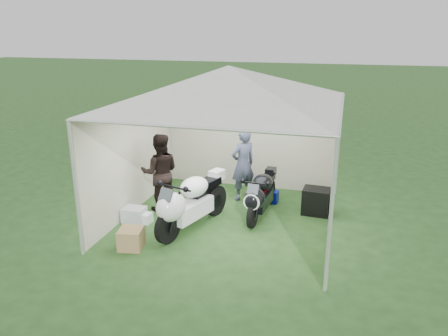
% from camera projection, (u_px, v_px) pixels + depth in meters
% --- Properties ---
extents(ground, '(80.00, 80.00, 0.00)m').
position_uv_depth(ground, '(228.00, 219.00, 8.69)').
color(ground, '#204019').
rests_on(ground, ground).
extents(canopy_tent, '(5.66, 5.66, 3.00)m').
position_uv_depth(canopy_tent, '(229.00, 89.00, 7.93)').
color(canopy_tent, silver).
rests_on(canopy_tent, ground).
extents(motorcycle_white, '(0.91, 2.03, 1.03)m').
position_uv_depth(motorcycle_white, '(189.00, 202.00, 8.08)').
color(motorcycle_white, black).
rests_on(motorcycle_white, ground).
extents(motorcycle_black, '(0.49, 1.77, 0.87)m').
position_uv_depth(motorcycle_black, '(260.00, 194.00, 8.68)').
color(motorcycle_black, black).
rests_on(motorcycle_black, ground).
extents(paddock_stand, '(0.37, 0.25, 0.26)m').
position_uv_depth(paddock_stand, '(270.00, 197.00, 9.51)').
color(paddock_stand, '#0C19C1').
rests_on(paddock_stand, ground).
extents(person_dark_jacket, '(0.96, 0.86, 1.62)m').
position_uv_depth(person_dark_jacket, '(160.00, 172.00, 8.94)').
color(person_dark_jacket, black).
rests_on(person_dark_jacket, ground).
extents(person_blue_jacket, '(0.68, 0.69, 1.60)m').
position_uv_depth(person_blue_jacket, '(243.00, 165.00, 9.48)').
color(person_blue_jacket, '#525879').
rests_on(person_blue_jacket, ground).
extents(equipment_box, '(0.57, 0.47, 0.54)m').
position_uv_depth(equipment_box, '(316.00, 201.00, 8.89)').
color(equipment_box, black).
rests_on(equipment_box, ground).
extents(crate_0, '(0.43, 0.34, 0.29)m').
position_uv_depth(crate_0, '(134.00, 215.00, 8.56)').
color(crate_0, '#AFB4B8').
rests_on(crate_0, ground).
extents(crate_1, '(0.46, 0.46, 0.35)m').
position_uv_depth(crate_1, '(131.00, 239.00, 7.52)').
color(crate_1, olive).
rests_on(crate_1, ground).
extents(crate_2, '(0.29, 0.25, 0.20)m').
position_uv_depth(crate_2, '(145.00, 218.00, 8.52)').
color(crate_2, silver).
rests_on(crate_2, ground).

